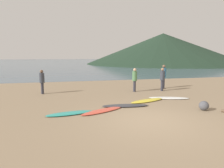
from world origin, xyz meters
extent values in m
cube|color=#8C7559|center=(0.00, 10.00, -0.10)|extent=(120.00, 120.00, 0.20)
cube|color=#475B6B|center=(0.00, 61.91, 0.00)|extent=(140.00, 100.00, 0.01)
cone|color=#1E3323|center=(23.59, 44.97, 4.22)|extent=(42.95, 42.95, 8.45)
ellipsoid|color=teal|center=(-2.95, 1.49, 0.04)|extent=(2.01, 0.84, 0.09)
ellipsoid|color=#D84C38|center=(-1.53, 1.59, 0.04)|extent=(2.16, 1.42, 0.08)
ellipsoid|color=#333338|center=(-0.30, 2.18, 0.05)|extent=(2.29, 0.84, 0.09)
ellipsoid|color=yellow|center=(1.16, 2.93, 0.04)|extent=(2.23, 1.24, 0.09)
ellipsoid|color=white|center=(2.61, 3.27, 0.04)|extent=(2.33, 1.23, 0.08)
cylinder|color=#2D2D38|center=(1.42, 5.75, 0.37)|extent=(0.18, 0.18, 0.74)
cylinder|color=#4C7A4C|center=(1.42, 5.75, 1.06)|extent=(0.32, 0.32, 0.64)
sphere|color=tan|center=(1.42, 5.75, 1.49)|extent=(0.21, 0.21, 0.21)
cylinder|color=#2D2D38|center=(3.97, 6.57, 0.41)|extent=(0.19, 0.19, 0.81)
cylinder|color=teal|center=(3.97, 6.57, 1.17)|extent=(0.35, 0.35, 0.71)
sphere|color=brown|center=(3.97, 6.57, 1.63)|extent=(0.23, 0.23, 0.23)
cylinder|color=#2D2D38|center=(-4.57, 6.32, 0.36)|extent=(0.17, 0.17, 0.72)
cylinder|color=#333842|center=(-4.57, 6.32, 1.03)|extent=(0.31, 0.31, 0.62)
sphere|color=brown|center=(-4.57, 6.32, 1.44)|extent=(0.20, 0.20, 0.20)
cylinder|color=#2D2D38|center=(3.38, 5.61, 0.37)|extent=(0.18, 0.18, 0.74)
cylinder|color=#333842|center=(3.38, 5.61, 1.06)|extent=(0.32, 0.32, 0.64)
sphere|color=#936B4C|center=(3.38, 5.61, 1.49)|extent=(0.21, 0.21, 0.21)
sphere|color=#4B4C51|center=(2.95, 0.76, 0.21)|extent=(0.43, 0.43, 0.43)
camera|label=1|loc=(-2.99, -6.64, 2.47)|focal=31.40mm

